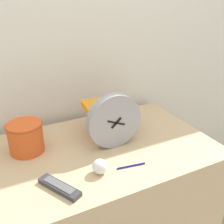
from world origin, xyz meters
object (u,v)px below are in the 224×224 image
(basket, at_px, (26,136))
(book_stack, at_px, (109,115))
(crumpled_paper_ball, at_px, (100,167))
(pen, at_px, (131,166))
(tv_remote, at_px, (59,187))
(desk_clock, at_px, (114,121))

(basket, bearing_deg, book_stack, 0.04)
(crumpled_paper_ball, distance_m, pen, 0.14)
(book_stack, height_order, crumpled_paper_ball, book_stack)
(book_stack, height_order, tv_remote, book_stack)
(desk_clock, relative_size, pen, 2.09)
(desk_clock, xyz_separation_m, pen, (-0.01, -0.19, -0.13))
(book_stack, bearing_deg, desk_clock, -107.25)
(basket, height_order, crumpled_paper_ball, basket)
(basket, distance_m, crumpled_paper_ball, 0.39)
(tv_remote, bearing_deg, book_stack, 41.25)
(desk_clock, distance_m, tv_remote, 0.40)
(desk_clock, height_order, pen, desk_clock)
(desk_clock, distance_m, pen, 0.23)
(book_stack, distance_m, crumpled_paper_ball, 0.37)
(basket, height_order, pen, basket)
(book_stack, bearing_deg, basket, -179.96)
(desk_clock, relative_size, basket, 1.60)
(basket, relative_size, crumpled_paper_ball, 2.60)
(tv_remote, bearing_deg, crumpled_paper_ball, 6.69)
(book_stack, height_order, pen, book_stack)
(tv_remote, xyz_separation_m, pen, (0.32, -0.00, -0.01))
(book_stack, distance_m, pen, 0.35)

